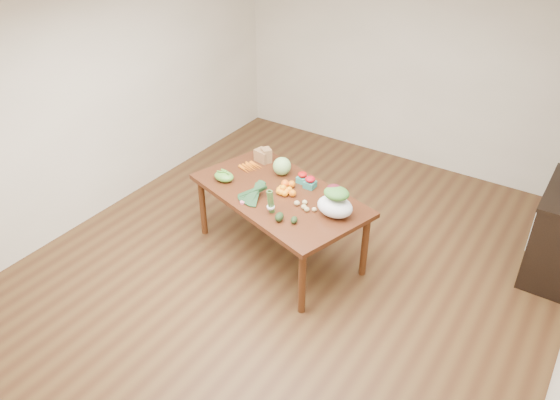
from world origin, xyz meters
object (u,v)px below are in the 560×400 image
Objects in this scene: cabbage at (282,166)px; mandarin_cluster at (283,189)px; paper_bag at (263,155)px; kale_bunch at (250,193)px; dining_table at (279,223)px; asparagus_bundle at (271,202)px; salad_bag at (335,203)px.

mandarin_cluster is (0.22, -0.32, -0.05)m from cabbage.
paper_bag is 0.57× the size of kale_bunch.
asparagus_bundle reaches higher than dining_table.
cabbage is at bearing 131.45° from asparagus_bundle.
paper_bag is 0.80m from kale_bunch.
paper_bag is 0.71m from mandarin_cluster.
paper_bag is at bearing 132.63° from kale_bunch.
cabbage is 0.39m from mandarin_cluster.
dining_table is 9.94× the size of mandarin_cluster.
cabbage is 0.74m from asparagus_bundle.
mandarin_cluster is 0.34m from kale_bunch.
kale_bunch is (0.02, -0.59, -0.02)m from cabbage.
salad_bag reaches higher than kale_bunch.
dining_table is at bearing 126.90° from asparagus_bundle.
salad_bag is at bearing 45.92° from asparagus_bundle.
asparagus_bundle is (0.09, -0.35, 0.08)m from mandarin_cluster.
asparagus_bundle is (0.29, -0.08, 0.05)m from kale_bunch.
cabbage is at bearing 135.83° from dining_table.
cabbage reaches higher than paper_bag.
dining_table is 0.55m from kale_bunch.
paper_bag reaches higher than dining_table.
cabbage is at bearing 108.19° from kale_bunch.
asparagus_bundle reaches higher than cabbage.
asparagus_bundle reaches higher than paper_bag.
cabbage is 0.55× the size of salad_bag.
kale_bunch is (0.35, -0.72, -0.00)m from paper_bag.
salad_bag reaches higher than paper_bag.
salad_bag is (0.65, -0.05, 0.51)m from dining_table.
salad_bag reaches higher than mandarin_cluster.
kale_bunch is 0.31m from asparagus_bundle.
paper_bag is at bearing 155.23° from dining_table.
salad_bag reaches higher than dining_table.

